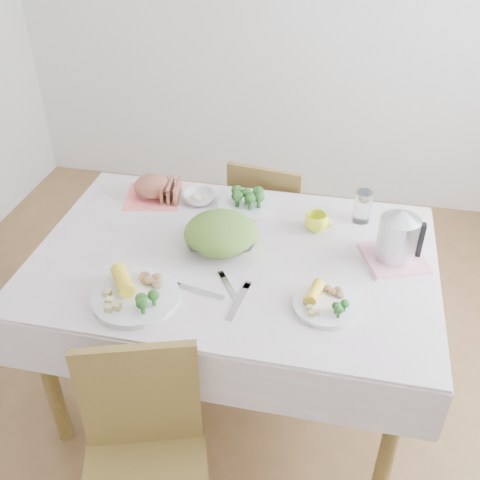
% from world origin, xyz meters
% --- Properties ---
extents(floor, '(3.60, 3.60, 0.00)m').
position_xyz_m(floor, '(0.00, 0.00, 0.00)').
color(floor, brown).
rests_on(floor, ground).
extents(dining_table, '(1.40, 0.90, 0.75)m').
position_xyz_m(dining_table, '(0.00, 0.00, 0.38)').
color(dining_table, brown).
rests_on(dining_table, floor).
extents(tablecloth, '(1.50, 1.00, 0.01)m').
position_xyz_m(tablecloth, '(0.00, 0.00, 0.76)').
color(tablecloth, beige).
rests_on(tablecloth, dining_table).
extents(chair_far, '(0.43, 0.43, 0.83)m').
position_xyz_m(chair_far, '(0.04, 0.74, 0.46)').
color(chair_far, brown).
rests_on(chair_far, floor).
extents(salad_bowl, '(0.32, 0.32, 0.07)m').
position_xyz_m(salad_bowl, '(-0.06, 0.04, 0.79)').
color(salad_bowl, white).
rests_on(salad_bowl, tablecloth).
extents(dinner_plate_left, '(0.37, 0.37, 0.02)m').
position_xyz_m(dinner_plate_left, '(-0.27, -0.32, 0.77)').
color(dinner_plate_left, white).
rests_on(dinner_plate_left, tablecloth).
extents(dinner_plate_right, '(0.31, 0.31, 0.02)m').
position_xyz_m(dinner_plate_right, '(0.37, -0.22, 0.77)').
color(dinner_plate_right, white).
rests_on(dinner_plate_right, tablecloth).
extents(broccoli_plate, '(0.26, 0.26, 0.02)m').
position_xyz_m(broccoli_plate, '(-0.02, 0.34, 0.77)').
color(broccoli_plate, beige).
rests_on(broccoli_plate, tablecloth).
extents(napkin, '(0.28, 0.28, 0.00)m').
position_xyz_m(napkin, '(-0.44, 0.34, 0.76)').
color(napkin, '#FC6C67').
rests_on(napkin, tablecloth).
extents(bread_loaf, '(0.19, 0.19, 0.10)m').
position_xyz_m(bread_loaf, '(-0.44, 0.34, 0.82)').
color(bread_loaf, brown).
rests_on(bread_loaf, napkin).
extents(fruit_bowl, '(0.17, 0.17, 0.04)m').
position_xyz_m(fruit_bowl, '(-0.23, 0.34, 0.78)').
color(fruit_bowl, white).
rests_on(fruit_bowl, tablecloth).
extents(yellow_mug, '(0.12, 0.12, 0.07)m').
position_xyz_m(yellow_mug, '(0.29, 0.23, 0.80)').
color(yellow_mug, '#F8FD27').
rests_on(yellow_mug, tablecloth).
extents(glass_tumbler, '(0.09, 0.09, 0.13)m').
position_xyz_m(glass_tumbler, '(0.46, 0.34, 0.83)').
color(glass_tumbler, white).
rests_on(glass_tumbler, tablecloth).
extents(pink_tray, '(0.28, 0.28, 0.02)m').
position_xyz_m(pink_tray, '(0.59, 0.10, 0.77)').
color(pink_tray, pink).
rests_on(pink_tray, tablecloth).
extents(electric_kettle, '(0.18, 0.18, 0.20)m').
position_xyz_m(electric_kettle, '(0.59, 0.10, 0.88)').
color(electric_kettle, '#B2B5BA').
rests_on(electric_kettle, pink_tray).
extents(fork_left, '(0.12, 0.16, 0.00)m').
position_xyz_m(fork_left, '(0.03, -0.19, 0.76)').
color(fork_left, silver).
rests_on(fork_left, tablecloth).
extents(fork_right, '(0.05, 0.20, 0.00)m').
position_xyz_m(fork_right, '(0.07, -0.26, 0.76)').
color(fork_right, silver).
rests_on(fork_right, tablecloth).
extents(knife, '(0.20, 0.06, 0.00)m').
position_xyz_m(knife, '(-0.08, -0.23, 0.76)').
color(knife, silver).
rests_on(knife, tablecloth).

